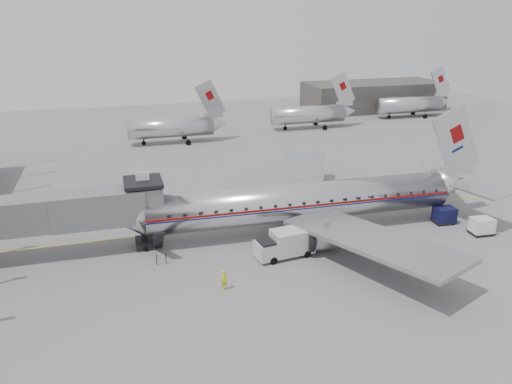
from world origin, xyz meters
TOP-DOWN VIEW (x-y plane):
  - ground at (0.00, 0.00)m, footprint 160.00×160.00m
  - hangar at (45.00, 60.00)m, footprint 30.00×12.00m
  - apron_line at (3.00, 6.00)m, footprint 60.00×0.15m
  - jet_bridge at (-16.66, 3.67)m, footprint 21.00×6.20m
  - distant_aircraft_near at (-1.79, 42.00)m, footprint 16.39×3.20m
  - distant_aircraft_mid at (24.21, 46.00)m, footprint 16.39×3.20m
  - distant_aircraft_far at (48.21, 50.00)m, footprint 16.39×3.20m
  - airliner at (6.76, 2.98)m, footprint 37.94×35.14m
  - service_van at (2.59, -2.01)m, footprint 5.47×2.63m
  - baggage_cart_navy at (20.86, 0.51)m, footprint 2.24×1.76m
  - baggage_cart_white at (22.67, -2.91)m, footprint 2.25×1.77m
  - ramp_worker at (-3.88, -6.00)m, footprint 0.69×0.57m

SIDE VIEW (x-z plane):
  - ground at x=0.00m, z-range 0.00..0.00m
  - apron_line at x=3.00m, z-range 0.00..0.01m
  - ramp_worker at x=-3.88m, z-range 0.00..1.64m
  - baggage_cart_white at x=22.67m, z-range 0.05..1.73m
  - baggage_cart_navy at x=20.86m, z-range 0.05..1.75m
  - service_van at x=2.59m, z-range 0.06..2.54m
  - distant_aircraft_near at x=-1.79m, z-range -2.40..7.86m
  - distant_aircraft_mid at x=24.21m, z-range -2.40..7.86m
  - distant_aircraft_far at x=48.21m, z-range -2.40..7.86m
  - hangar at x=45.00m, z-range 0.00..6.00m
  - airliner at x=6.76m, z-range -2.98..9.02m
  - jet_bridge at x=-16.66m, z-range 0.63..7.73m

